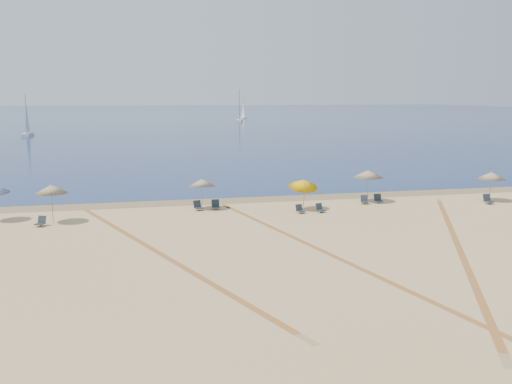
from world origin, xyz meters
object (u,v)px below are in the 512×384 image
chair_8 (488,200)px  sailboat_1 (239,112)px  umbrella_2 (202,183)px  umbrella_5 (491,176)px  sailboat_2 (243,113)px  chair_2 (198,206)px  chair_5 (320,208)px  chair_1 (41,222)px  sailboat_0 (27,124)px  chair_7 (378,199)px  chair_3 (216,205)px  chair_6 (364,200)px  umbrella_4 (368,174)px  umbrella_1 (51,189)px  chair_4 (300,209)px  umbrella_3 (303,183)px

chair_8 → sailboat_1: (5.78, 133.42, 2.68)m
umbrella_2 → umbrella_5: (22.48, -1.82, 0.08)m
sailboat_2 → chair_8: bearing=-100.4°
chair_2 → chair_5: 8.80m
chair_1 → sailboat_0: bearing=124.4°
sailboat_0 → sailboat_2: sailboat_0 is taller
chair_7 → chair_3: bearing=-178.9°
chair_5 → sailboat_0: size_ratio=0.09×
sailboat_0 → sailboat_2: (59.35, 74.50, -0.43)m
chair_6 → umbrella_4: bearing=73.4°
umbrella_4 → chair_6: umbrella_4 is taller
umbrella_1 → chair_8: (31.77, -0.35, -1.91)m
chair_6 → chair_7: (1.20, 0.12, 0.01)m
umbrella_5 → chair_2: bearing=176.3°
chair_5 → sailboat_2: size_ratio=0.11×
chair_6 → umbrella_5: bearing=13.9°
umbrella_4 → chair_7: umbrella_4 is taller
umbrella_4 → sailboat_0: (-38.75, 81.23, 0.28)m
sailboat_2 → chair_2: bearing=-108.3°
chair_3 → chair_7: chair_7 is taller
chair_1 → sailboat_0: size_ratio=0.10×
chair_2 → chair_4: chair_2 is taller
umbrella_3 → chair_8: (14.59, -0.79, -1.63)m
umbrella_5 → chair_8: size_ratio=3.19×
chair_1 → sailboat_1: (38.18, 133.93, 2.72)m
chair_1 → chair_7: (24.31, 2.65, 0.01)m
umbrella_4 → chair_3: size_ratio=3.64×
chair_1 → chair_4: 17.28m
umbrella_1 → umbrella_2: bearing=13.2°
umbrella_2 → sailboat_1: sailboat_1 is taller
umbrella_1 → umbrella_3: (17.18, 0.44, -0.29)m
chair_3 → sailboat_1: bearing=82.5°
sailboat_0 → chair_7: bearing=-62.4°
chair_4 → sailboat_1: size_ratio=0.07×
chair_2 → chair_1: bearing=173.9°
umbrella_1 → chair_8: bearing=-0.6°
sailboat_0 → chair_2: bearing=-70.8°
umbrella_2 → umbrella_4: (12.93, -0.00, 0.26)m
umbrella_5 → chair_3: bearing=175.7°
umbrella_1 → chair_3: (11.03, 2.17, -1.94)m
chair_2 → chair_3: 1.31m
umbrella_4 → chair_7: 2.10m
chair_1 → chair_6: bearing=30.5°
umbrella_1 → sailboat_1: 138.27m
chair_8 → sailboat_0: bearing=116.9°
chair_4 → sailboat_0: size_ratio=0.09×
umbrella_3 → chair_7: bearing=11.7°
chair_5 → chair_7: bearing=4.6°
chair_1 → sailboat_1: size_ratio=0.08×
umbrella_3 → chair_1: 17.94m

